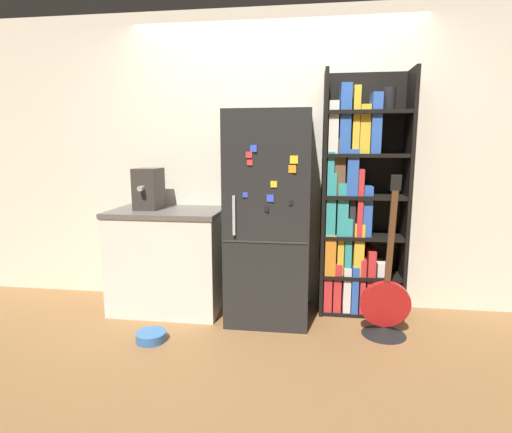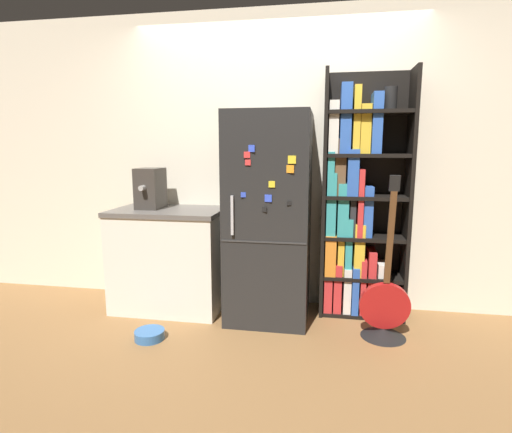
{
  "view_description": "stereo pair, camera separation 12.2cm",
  "coord_description": "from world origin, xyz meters",
  "px_view_note": "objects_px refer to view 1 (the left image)",
  "views": [
    {
      "loc": [
        0.33,
        -3.13,
        1.41
      ],
      "look_at": [
        -0.12,
        0.15,
        0.85
      ],
      "focal_mm": 28.0,
      "sensor_mm": 36.0,
      "label": 1
    },
    {
      "loc": [
        0.45,
        -3.11,
        1.41
      ],
      "look_at": [
        -0.12,
        0.15,
        0.85
      ],
      "focal_mm": 28.0,
      "sensor_mm": 36.0,
      "label": 2
    }
  ],
  "objects_px": {
    "refrigerator": "(269,218)",
    "bookshelf": "(355,208)",
    "pet_bowl": "(151,336)",
    "guitar": "(385,313)",
    "espresso_machine": "(149,189)"
  },
  "relations": [
    {
      "from": "refrigerator",
      "to": "bookshelf",
      "type": "bearing_deg",
      "value": 15.27
    },
    {
      "from": "refrigerator",
      "to": "pet_bowl",
      "type": "distance_m",
      "value": 1.3
    },
    {
      "from": "guitar",
      "to": "pet_bowl",
      "type": "distance_m",
      "value": 1.78
    },
    {
      "from": "espresso_machine",
      "to": "pet_bowl",
      "type": "xyz_separation_m",
      "value": [
        0.24,
        -0.65,
        -1.03
      ]
    },
    {
      "from": "refrigerator",
      "to": "espresso_machine",
      "type": "height_order",
      "value": "refrigerator"
    },
    {
      "from": "pet_bowl",
      "to": "espresso_machine",
      "type": "bearing_deg",
      "value": 110.37
    },
    {
      "from": "espresso_machine",
      "to": "pet_bowl",
      "type": "distance_m",
      "value": 1.25
    },
    {
      "from": "guitar",
      "to": "espresso_machine",
      "type": "bearing_deg",
      "value": 170.94
    },
    {
      "from": "bookshelf",
      "to": "pet_bowl",
      "type": "height_order",
      "value": "bookshelf"
    },
    {
      "from": "bookshelf",
      "to": "pet_bowl",
      "type": "relative_size",
      "value": 9.09
    },
    {
      "from": "guitar",
      "to": "pet_bowl",
      "type": "xyz_separation_m",
      "value": [
        -1.74,
        -0.34,
        -0.14
      ]
    },
    {
      "from": "refrigerator",
      "to": "guitar",
      "type": "bearing_deg",
      "value": -15.79
    },
    {
      "from": "bookshelf",
      "to": "guitar",
      "type": "height_order",
      "value": "bookshelf"
    },
    {
      "from": "bookshelf",
      "to": "pet_bowl",
      "type": "distance_m",
      "value": 1.93
    },
    {
      "from": "espresso_machine",
      "to": "guitar",
      "type": "bearing_deg",
      "value": -9.06
    }
  ]
}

